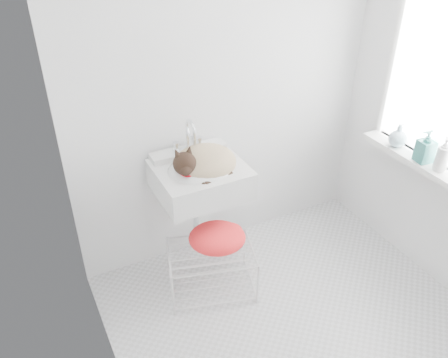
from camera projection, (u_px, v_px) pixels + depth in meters
name	position (u px, v px, depth m)	size (l,w,h in m)	color
floor	(296.00, 323.00, 2.96)	(2.20, 2.00, 0.02)	silver
back_wall	(226.00, 85.00, 3.04)	(2.20, 0.02, 2.50)	white
left_wall	(95.00, 211.00, 1.87)	(0.02, 2.00, 2.50)	white
window_glass	(446.00, 83.00, 2.80)	(0.01, 0.80, 1.00)	white
window_frame	(444.00, 83.00, 2.79)	(0.04, 0.90, 1.10)	white
windowsill	(418.00, 160.00, 3.05)	(0.16, 0.88, 0.04)	white
sink	(200.00, 167.00, 2.94)	(0.57, 0.50, 0.23)	silver
faucet	(188.00, 135.00, 3.00)	(0.21, 0.14, 0.21)	silver
cat	(203.00, 162.00, 2.91)	(0.44, 0.36, 0.27)	tan
wire_rack	(211.00, 271.00, 3.14)	(0.55, 0.38, 0.33)	silver
towel	(217.00, 244.00, 3.06)	(0.38, 0.27, 0.16)	red
bottle_a	(438.00, 170.00, 2.90)	(0.07, 0.07, 0.19)	white
bottle_b	(422.00, 161.00, 3.00)	(0.10, 0.10, 0.22)	#2D756E
bottle_c	(396.00, 146.00, 3.18)	(0.12, 0.12, 0.16)	silver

